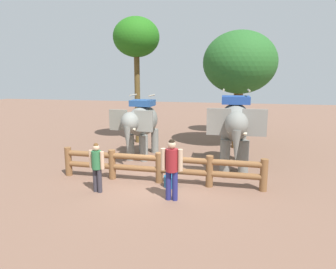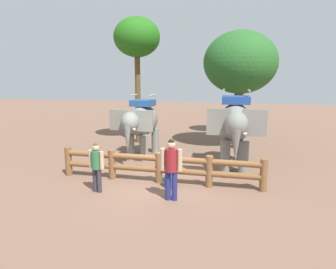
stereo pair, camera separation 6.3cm
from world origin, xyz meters
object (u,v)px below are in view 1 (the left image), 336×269
at_px(elephant_center, 235,125).
at_px(feed_bucket, 171,181).
at_px(elephant_near_left, 141,123).
at_px(tourist_woman_in_black, 172,165).
at_px(tree_far_left, 239,57).
at_px(tree_back_center, 240,63).
at_px(tourist_man_in_blue, 97,164).
at_px(log_fence, 159,165).
at_px(tree_far_right, 136,39).

bearing_deg(elephant_center, feed_bucket, -127.39).
height_order(elephant_near_left, elephant_center, elephant_center).
relative_size(tourist_woman_in_black, tree_far_left, 0.33).
bearing_deg(tree_back_center, elephant_center, -91.74).
bearing_deg(tourist_man_in_blue, tree_far_left, 67.45).
bearing_deg(elephant_near_left, feed_bucket, -59.13).
xyz_separation_m(tree_back_center, feed_bucket, (-2.10, -6.12, -3.96)).
bearing_deg(feed_bucket, elephant_center, 52.61).
bearing_deg(elephant_near_left, log_fence, -63.17).
bearing_deg(tree_back_center, elephant_near_left, -146.21).
height_order(elephant_center, tourist_man_in_blue, elephant_center).
distance_m(elephant_center, tree_back_center, 4.26).
bearing_deg(elephant_center, tree_far_left, 89.14).
relative_size(tourist_woman_in_black, tree_back_center, 0.32).
bearing_deg(elephant_near_left, tree_back_center, 33.79).
distance_m(log_fence, elephant_center, 3.55).
height_order(log_fence, tree_far_right, tree_far_right).
distance_m(tourist_man_in_blue, tree_far_right, 8.58).
xyz_separation_m(tourist_man_in_blue, tree_far_left, (4.25, 10.24, 3.66)).
distance_m(log_fence, tree_back_center, 7.27).
bearing_deg(tourist_woman_in_black, log_fence, 117.44).
relative_size(log_fence, tourist_man_in_blue, 4.49).
bearing_deg(tourist_man_in_blue, log_fence, 36.54).
height_order(log_fence, tree_far_left, tree_far_left).
distance_m(tree_far_left, tree_far_right, 6.05).
bearing_deg(elephant_near_left, elephant_center, -10.67).
xyz_separation_m(elephant_center, tourist_man_in_blue, (-4.15, -3.55, -0.81)).
height_order(elephant_center, tree_far_left, tree_far_left).
bearing_deg(tree_back_center, tourist_man_in_blue, -121.12).
relative_size(elephant_near_left, tourist_man_in_blue, 2.05).
xyz_separation_m(elephant_near_left, elephant_center, (4.01, -0.76, 0.17)).
distance_m(tourist_woman_in_black, tree_far_left, 11.11).
bearing_deg(tourist_woman_in_black, tree_back_center, 75.52).
relative_size(tree_far_left, tree_far_right, 0.87).
bearing_deg(feed_bucket, tree_far_right, 116.13).
distance_m(elephant_near_left, tree_far_left, 7.83).
bearing_deg(feed_bucket, elephant_near_left, 120.87).
bearing_deg(tree_far_right, tree_back_center, -2.24).
distance_m(tree_far_left, feed_bucket, 10.51).
distance_m(tourist_woman_in_black, tourist_man_in_blue, 2.41).
relative_size(elephant_center, tree_far_right, 0.55).
bearing_deg(tree_far_left, tourist_woman_in_black, -100.11).
distance_m(tree_back_center, tree_far_right, 5.36).
relative_size(elephant_center, tree_far_left, 0.63).
height_order(elephant_center, feed_bucket, elephant_center).
bearing_deg(elephant_center, tourist_man_in_blue, -139.52).
bearing_deg(tree_far_left, elephant_center, -90.86).
xyz_separation_m(tree_back_center, tree_far_right, (-5.21, 0.20, 1.24)).
distance_m(elephant_center, tree_far_left, 7.28).
xyz_separation_m(elephant_near_left, tourist_man_in_blue, (-0.14, -4.30, -0.64)).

